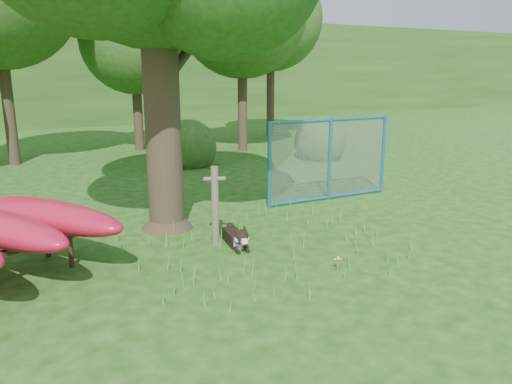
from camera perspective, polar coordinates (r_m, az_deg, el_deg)
ground at (r=7.86m, az=2.98°, el=-9.12°), size 80.00×80.00×0.00m
wooden_post at (r=8.84m, az=-4.70°, el=-1.35°), size 0.38×0.22×1.43m
husky_dog at (r=8.87m, az=-2.24°, el=-5.22°), size 0.38×1.06×0.47m
fence_section at (r=12.00m, az=8.41°, el=3.71°), size 3.35×0.19×3.27m
wildflower_clump at (r=7.95m, az=9.32°, el=-7.64°), size 0.10×0.09×0.22m
bg_tree_c at (r=19.90m, az=-13.79°, el=16.49°), size 4.00×4.00×6.12m
bg_tree_d at (r=19.39m, az=-1.63°, el=19.84°), size 4.80×4.80×7.50m
bg_tree_e at (r=23.46m, az=1.72°, el=19.16°), size 4.60×4.60×7.55m
shrub_right at (r=17.78m, az=7.26°, el=3.82°), size 1.80×1.80×1.80m
shrub_mid at (r=16.51m, az=-7.60°, el=3.04°), size 1.80×1.80×1.80m
wooded_hillside at (r=34.35m, az=-22.99°, el=12.69°), size 80.00×12.00×6.00m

